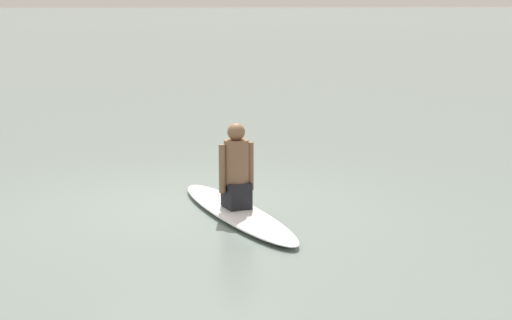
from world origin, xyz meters
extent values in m
plane|color=slate|center=(0.00, 0.00, 0.00)|extent=(400.00, 400.00, 0.00)
ellipsoid|color=white|center=(0.53, -0.57, 0.06)|extent=(1.61, 3.24, 0.12)
cube|color=black|center=(0.53, -0.57, 0.28)|extent=(0.38, 0.42, 0.33)
cylinder|color=brown|center=(0.53, -0.57, 0.69)|extent=(0.39, 0.39, 0.54)
sphere|color=brown|center=(0.53, -0.57, 1.06)|extent=(0.22, 0.22, 0.22)
cylinder|color=brown|center=(0.70, -0.51, 0.62)|extent=(0.11, 0.11, 0.60)
cylinder|color=brown|center=(0.35, -0.63, 0.62)|extent=(0.11, 0.11, 0.60)
camera|label=1|loc=(-0.15, -10.42, 2.68)|focal=57.70mm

